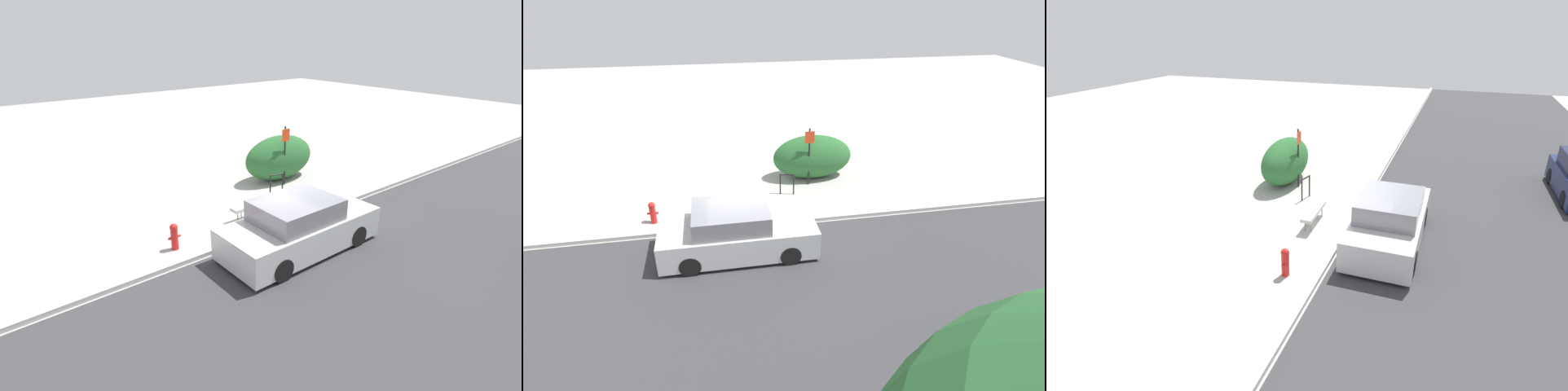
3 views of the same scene
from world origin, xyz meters
The scene contains 9 objects.
ground_plane centered at (0.00, 0.00, 0.00)m, with size 60.00×60.00×0.00m, color #ADAAA3.
road_strip centered at (0.00, -5.15, 0.00)m, with size 60.00×10.00×0.01m.
curb centered at (0.00, 0.00, 0.07)m, with size 60.00×0.20×0.13m.
bench centered at (-0.05, 1.10, 0.44)m, with size 1.63×0.38×0.50m.
bike_rack centered at (1.73, 2.05, 0.50)m, with size 0.55×0.17×0.83m.
sign_post centered at (2.72, 2.71, 1.38)m, with size 0.36×0.08×2.30m.
fire_hydrant centered at (-3.00, 0.82, 0.41)m, with size 0.36×0.22×0.77m.
shrub_hedge centered at (3.02, 3.38, 0.88)m, with size 3.17×1.50×1.77m.
parked_car_near centered at (-0.39, -1.33, 0.68)m, with size 4.48×1.90×1.51m.
Camera 2 is at (-0.80, -11.33, 7.15)m, focal length 28.00 mm.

